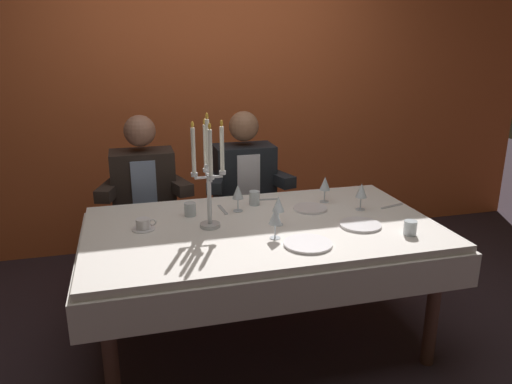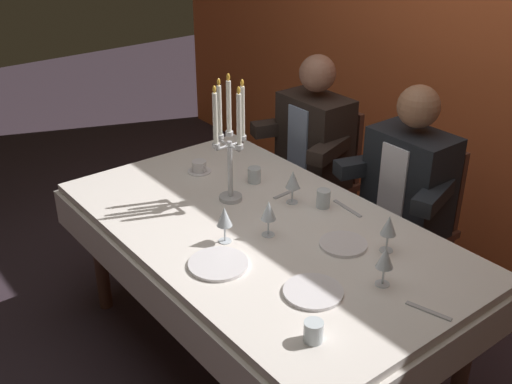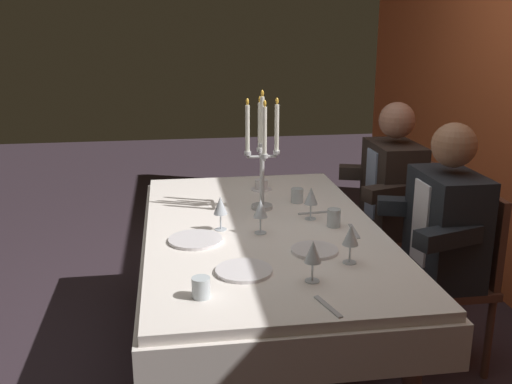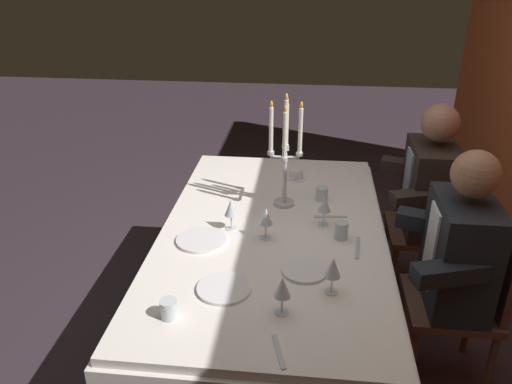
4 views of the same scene
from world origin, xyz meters
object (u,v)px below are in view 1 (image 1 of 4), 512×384
Objects in this scene: dining_table at (262,245)px; water_tumbler_0 at (254,198)px; water_tumbler_2 at (190,209)px; candelabra at (209,174)px; water_tumbler_1 at (410,228)px; wine_glass_4 at (275,217)px; seated_diner_0 at (144,188)px; wine_glass_1 at (278,205)px; wine_glass_3 at (325,184)px; wine_glass_2 at (361,191)px; wine_glass_0 at (238,193)px; dinner_plate_2 at (310,208)px; dinner_plate_1 at (360,225)px; coffee_cup_0 at (143,225)px; dinner_plate_0 at (308,244)px; seated_diner_1 at (244,181)px.

dining_table is 0.38m from water_tumbler_0.
dining_table is 0.47m from water_tumbler_2.
candelabra is 1.09m from water_tumbler_1.
seated_diner_0 reaches higher than wine_glass_4.
seated_diner_0 reaches higher than water_tumbler_2.
water_tumbler_2 is (-0.45, 0.27, -0.08)m from wine_glass_1.
wine_glass_3 is at bearing 17.44° from candelabra.
wine_glass_2 is (0.63, 0.09, 0.23)m from dining_table.
wine_glass_0 is 1.00× the size of wine_glass_2.
seated_diner_0 reaches higher than dinner_plate_2.
wine_glass_4 reaches higher than dinner_plate_1.
wine_glass_4 is (0.29, -0.24, -0.18)m from candelabra.
water_tumbler_0 is at bearing 42.21° from candelabra.
wine_glass_4 is at bearing -112.08° from wine_glass_1.
wine_glass_3 is at bearing -7.30° from water_tumbler_0.
wine_glass_4 is 0.72m from coffee_cup_0.
wine_glass_1 reaches higher than water_tumbler_0.
dinner_plate_1 is at bearing -17.22° from wine_glass_1.
water_tumbler_1 is 0.06× the size of seated_diner_0.
dinner_plate_2 is 2.60× the size of water_tumbler_2.
dining_table is at bearing -153.97° from dinner_plate_2.
wine_glass_0 is (-0.22, 0.58, 0.11)m from dinner_plate_0.
dinner_plate_0 is at bearing -69.13° from wine_glass_0.
dinner_plate_0 is at bearing -78.95° from wine_glass_1.
dinner_plate_1 is 1.38× the size of wine_glass_0.
dinner_plate_2 is 2.32× the size of water_tumbler_0.
candelabra reaches higher than wine_glass_4.
wine_glass_0 reaches higher than dinner_plate_0.
candelabra is at bearing 169.84° from wine_glass_1.
dining_table is 0.80m from water_tumbler_1.
wine_glass_2 and wine_glass_4 have the same top height.
wine_glass_0 reaches higher than dinner_plate_2.
water_tumbler_1 is (0.56, -0.01, 0.03)m from dinner_plate_0.
wine_glass_4 is at bearing -24.71° from coffee_cup_0.
dinner_plate_1 is 0.45m from wine_glass_3.
dinner_plate_2 is (0.35, 0.17, 0.13)m from dining_table.
water_tumbler_2 reaches higher than dinner_plate_1.
wine_glass_0 and wine_glass_3 have the same top height.
water_tumbler_0 is (0.03, 0.54, -0.07)m from wine_glass_4.
wine_glass_0 is (0.20, 0.21, -0.18)m from candelabra.
seated_diner_0 is (-1.23, 0.80, -0.12)m from wine_glass_2.
wine_glass_0 reaches higher than water_tumbler_1.
dinner_plate_2 is at bearing 4.39° from coffee_cup_0.
water_tumbler_1 is at bearing -10.89° from wine_glass_4.
wine_glass_2 reaches higher than dining_table.
dinner_plate_0 is 1.22m from seated_diner_1.
coffee_cup_0 is (-0.72, 0.12, -0.09)m from wine_glass_1.
water_tumbler_2 reaches higher than water_tumbler_1.
wine_glass_1 reaches higher than dinner_plate_2.
wine_glass_2 is 0.13× the size of seated_diner_1.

